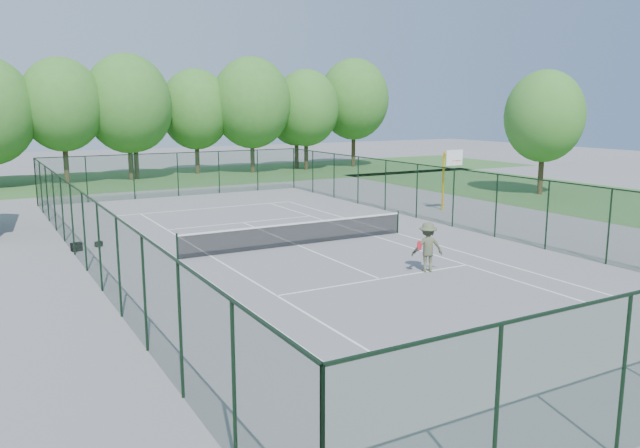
% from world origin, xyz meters
% --- Properties ---
extents(ground, '(140.00, 140.00, 0.00)m').
position_xyz_m(ground, '(0.00, 0.00, 0.00)').
color(ground, gray).
rests_on(ground, ground).
extents(grass_far, '(80.00, 16.00, 0.01)m').
position_xyz_m(grass_far, '(0.00, 30.00, 0.01)').
color(grass_far, '#3D6E32').
rests_on(grass_far, ground).
extents(grass_side, '(14.00, 40.00, 0.01)m').
position_xyz_m(grass_side, '(24.00, 4.00, 0.01)').
color(grass_side, '#3D6E32').
rests_on(grass_side, ground).
extents(court_lines, '(11.05, 23.85, 0.01)m').
position_xyz_m(court_lines, '(0.00, 0.00, 0.00)').
color(court_lines, white).
rests_on(court_lines, ground).
extents(tennis_net, '(11.08, 0.08, 1.10)m').
position_xyz_m(tennis_net, '(0.00, 0.00, 0.58)').
color(tennis_net, black).
rests_on(tennis_net, ground).
extents(fence_enclosure, '(18.05, 36.05, 3.02)m').
position_xyz_m(fence_enclosure, '(0.00, 0.00, 1.56)').
color(fence_enclosure, '#1A371E').
rests_on(fence_enclosure, ground).
extents(tree_line_far, '(39.40, 6.40, 9.70)m').
position_xyz_m(tree_line_far, '(0.00, 30.00, 5.99)').
color(tree_line_far, '#43331E').
rests_on(tree_line_far, ground).
extents(basketball_goal, '(1.20, 1.43, 3.65)m').
position_xyz_m(basketball_goal, '(12.08, 3.92, 2.57)').
color(basketball_goal, '#D8A203').
rests_on(basketball_goal, ground).
extents(tree_side, '(5.47, 5.47, 8.65)m').
position_xyz_m(tree_side, '(22.61, 6.32, 5.46)').
color(tree_side, '#43331E').
rests_on(tree_side, ground).
extents(sports_bag_a, '(0.48, 0.33, 0.36)m').
position_xyz_m(sports_bag_a, '(-8.82, 3.71, 0.18)').
color(sports_bag_a, black).
rests_on(sports_bag_a, ground).
extents(sports_bag_b, '(0.36, 0.29, 0.24)m').
position_xyz_m(sports_bag_b, '(-7.83, 4.11, 0.12)').
color(sports_bag_b, black).
rests_on(sports_bag_b, ground).
extents(tennis_player, '(1.83, 1.07, 1.87)m').
position_xyz_m(tennis_player, '(2.17, -6.36, 0.93)').
color(tennis_player, '#50563C').
rests_on(tennis_player, ground).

